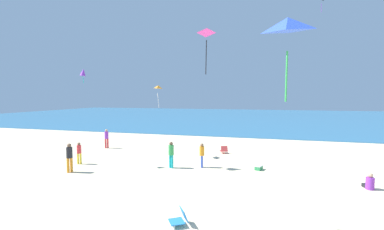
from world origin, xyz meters
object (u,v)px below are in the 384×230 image
object	(u,v)px
beach_chair_mid_beach	(224,150)
kite_purple	(83,72)
cooler_box	(259,168)
kite_magenta	(206,32)
person_2	(107,137)
person_3	(79,152)
kite_blue	(288,25)
person_0	(369,183)
person_6	(171,153)
person_1	(202,154)
person_7	(69,156)
beach_chair_near_camera	(180,218)
kite_orange	(158,87)

from	to	relation	value
beach_chair_mid_beach	kite_purple	bearing A→B (deg)	103.92
beach_chair_mid_beach	cooler_box	world-z (taller)	beach_chair_mid_beach
beach_chair_mid_beach	kite_magenta	bearing A→B (deg)	162.46
person_2	person_3	world-z (taller)	person_2
beach_chair_mid_beach	kite_blue	xyz separation A→B (m)	(3.39, -15.53, 5.29)
person_0	person_6	distance (m)	10.44
person_0	beach_chair_mid_beach	bearing A→B (deg)	41.00
person_1	person_7	world-z (taller)	person_7
beach_chair_near_camera	person_2	xyz separation A→B (m)	(-10.26, 11.25, 0.67)
cooler_box	person_7	xyz separation A→B (m)	(-10.55, -3.48, 0.85)
beach_chair_near_camera	person_2	world-z (taller)	person_2
person_1	person_3	bearing A→B (deg)	-2.52
cooler_box	beach_chair_near_camera	bearing A→B (deg)	-107.07
beach_chair_mid_beach	beach_chair_near_camera	bearing A→B (deg)	158.37
person_2	kite_magenta	bearing A→B (deg)	-1.29
person_7	kite_purple	size ratio (longest dim) A/B	1.86
kite_blue	kite_orange	distance (m)	15.31
beach_chair_mid_beach	kite_orange	size ratio (longest dim) A/B	0.49
beach_chair_near_camera	cooler_box	bearing A→B (deg)	-140.75
person_6	kite_magenta	xyz separation A→B (m)	(3.62, -6.48, 5.56)
beach_chair_mid_beach	beach_chair_near_camera	xyz separation A→B (m)	(0.32, -11.82, -0.01)
person_3	beach_chair_mid_beach	bearing A→B (deg)	-83.50
person_6	cooler_box	bearing A→B (deg)	-52.12
beach_chair_near_camera	person_1	bearing A→B (deg)	-115.91
person_7	kite_purple	distance (m)	5.13
person_6	person_1	bearing A→B (deg)	-43.76
beach_chair_near_camera	person_0	distance (m)	9.54
beach_chair_mid_beach	person_6	xyz separation A→B (m)	(-2.48, -5.01, 0.67)
person_7	kite_orange	bearing A→B (deg)	86.70
beach_chair_mid_beach	person_0	bearing A→B (deg)	-150.43
kite_blue	kite_magenta	world-z (taller)	kite_magenta
person_0	person_3	size ratio (longest dim) A/B	0.56
kite_blue	kite_orange	world-z (taller)	kite_blue
beach_chair_near_camera	kite_orange	world-z (taller)	kite_orange
person_3	kite_blue	size ratio (longest dim) A/B	1.02
kite_blue	kite_purple	bearing A→B (deg)	139.77
person_2	kite_magenta	distance (m)	16.52
beach_chair_near_camera	cooler_box	distance (m)	8.18
person_3	kite_orange	bearing A→B (deg)	-78.32
beach_chair_mid_beach	beach_chair_near_camera	world-z (taller)	same
person_6	person_7	size ratio (longest dim) A/B	0.96
beach_chair_mid_beach	person_3	size ratio (longest dim) A/B	0.56
person_0	person_1	size ratio (longest dim) A/B	0.53
person_0	kite_blue	xyz separation A→B (m)	(-4.50, -9.53, 5.27)
person_0	person_7	world-z (taller)	person_7
kite_purple	kite_orange	world-z (taller)	kite_purple
beach_chair_mid_beach	person_0	size ratio (longest dim) A/B	1.01
beach_chair_mid_beach	kite_purple	xyz separation A→B (m)	(-7.90, -5.98, 5.61)
person_0	kite_purple	size ratio (longest dim) A/B	0.87
person_0	beach_chair_near_camera	bearing A→B (deg)	115.82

